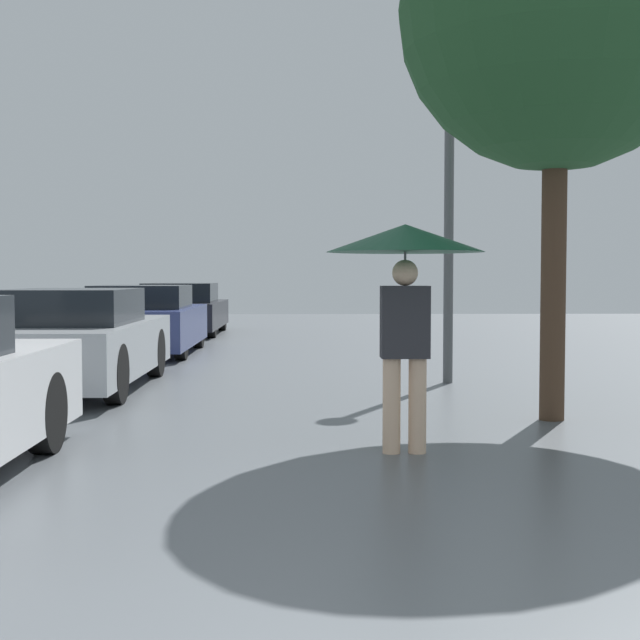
# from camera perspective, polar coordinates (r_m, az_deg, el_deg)

# --- Properties ---
(pedestrian) EXTENTS (1.25, 1.25, 1.82)m
(pedestrian) POSITION_cam_1_polar(r_m,az_deg,el_deg) (7.06, 5.47, 3.82)
(pedestrian) COLOR beige
(pedestrian) RESTS_ON ground_plane
(parked_car_second) EXTENTS (1.70, 4.34, 1.25)m
(parked_car_second) POSITION_cam_1_polar(r_m,az_deg,el_deg) (11.44, -15.36, -1.32)
(parked_car_second) COLOR #9EA3A8
(parked_car_second) RESTS_ON ground_plane
(parked_car_third) EXTENTS (1.86, 4.06, 1.24)m
(parked_car_third) POSITION_cam_1_polar(r_m,az_deg,el_deg) (16.36, -11.23, -0.08)
(parked_car_third) COLOR navy
(parked_car_third) RESTS_ON ground_plane
(parked_car_farthest) EXTENTS (1.89, 4.33, 1.23)m
(parked_car_farthest) POSITION_cam_1_polar(r_m,az_deg,el_deg) (21.71, -8.85, 0.63)
(parked_car_farthest) COLOR black
(parked_car_farthest) RESTS_ON ground_plane
(tree) EXTENTS (3.04, 3.04, 5.46)m
(tree) POSITION_cam_1_polar(r_m,az_deg,el_deg) (9.29, 14.92, 18.46)
(tree) COLOR #473323
(tree) RESTS_ON ground_plane
(street_lamp) EXTENTS (0.39, 0.39, 4.14)m
(street_lamp) POSITION_cam_1_polar(r_m,az_deg,el_deg) (11.89, 8.27, 10.05)
(street_lamp) COLOR #515456
(street_lamp) RESTS_ON ground_plane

